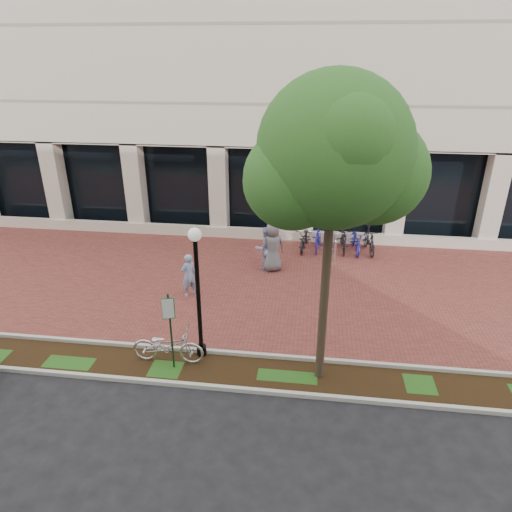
# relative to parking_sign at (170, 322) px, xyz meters

# --- Properties ---
(ground) EXTENTS (120.00, 120.00, 0.00)m
(ground) POSITION_rel_parking_sign_xyz_m (1.24, 5.28, -1.48)
(ground) COLOR black
(ground) RESTS_ON ground
(brick_plaza) EXTENTS (40.00, 9.00, 0.01)m
(brick_plaza) POSITION_rel_parking_sign_xyz_m (1.24, 5.28, -1.47)
(brick_plaza) COLOR brown
(brick_plaza) RESTS_ON ground
(planting_strip) EXTENTS (40.00, 1.50, 0.01)m
(planting_strip) POSITION_rel_parking_sign_xyz_m (1.24, 0.03, -1.47)
(planting_strip) COLOR black
(planting_strip) RESTS_ON ground
(curb_plaza_side) EXTENTS (40.00, 0.12, 0.12)m
(curb_plaza_side) POSITION_rel_parking_sign_xyz_m (1.24, 0.78, -1.42)
(curb_plaza_side) COLOR #B6B7AD
(curb_plaza_side) RESTS_ON ground
(curb_street_side) EXTENTS (40.00, 0.12, 0.12)m
(curb_street_side) POSITION_rel_parking_sign_xyz_m (1.24, -0.72, -1.42)
(curb_street_side) COLOR #B6B7AD
(curb_street_side) RESTS_ON ground
(near_office_building) EXTENTS (40.00, 12.12, 16.00)m
(near_office_building) POSITION_rel_parking_sign_xyz_m (1.24, 15.75, 8.57)
(near_office_building) COLOR beige
(near_office_building) RESTS_ON ground
(parking_sign) EXTENTS (0.34, 0.07, 2.31)m
(parking_sign) POSITION_rel_parking_sign_xyz_m (0.00, 0.00, 0.00)
(parking_sign) COLOR #163C1A
(parking_sign) RESTS_ON ground
(lamppost) EXTENTS (0.36, 0.36, 3.90)m
(lamppost) POSITION_rel_parking_sign_xyz_m (0.62, 0.68, 0.73)
(lamppost) COLOR black
(lamppost) RESTS_ON ground
(street_tree) EXTENTS (4.11, 3.42, 7.73)m
(street_tree) POSITION_rel_parking_sign_xyz_m (4.03, 0.19, 4.32)
(street_tree) COLOR #463728
(street_tree) RESTS_ON ground
(locked_bicycle) EXTENTS (2.03, 0.74, 1.06)m
(locked_bicycle) POSITION_rel_parking_sign_xyz_m (-0.22, 0.26, -0.95)
(locked_bicycle) COLOR silver
(locked_bicycle) RESTS_ON ground
(pedestrian_left) EXTENTS (0.68, 0.68, 1.59)m
(pedestrian_left) POSITION_rel_parking_sign_xyz_m (-0.64, 4.09, -0.68)
(pedestrian_left) COLOR #859FC7
(pedestrian_left) RESTS_ON ground
(pedestrian_mid) EXTENTS (1.07, 0.99, 1.76)m
(pedestrian_mid) POSITION_rel_parking_sign_xyz_m (1.80, 6.65, -0.60)
(pedestrian_mid) COLOR #90A1D8
(pedestrian_mid) RESTS_ON ground
(pedestrian_right) EXTENTS (1.15, 0.99, 2.00)m
(pedestrian_right) POSITION_rel_parking_sign_xyz_m (2.10, 6.52, -0.48)
(pedestrian_right) COLOR slate
(pedestrian_right) RESTS_ON ground
(bollard) EXTENTS (0.12, 0.12, 0.98)m
(bollard) POSITION_rel_parking_sign_xyz_m (4.58, 7.60, -0.98)
(bollard) COLOR silver
(bollard) RESTS_ON ground
(bike_rack_cluster) EXTENTS (3.60, 2.01, 1.13)m
(bike_rack_cluster) POSITION_rel_parking_sign_xyz_m (4.67, 8.81, -0.94)
(bike_rack_cluster) COLOR black
(bike_rack_cluster) RESTS_ON ground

